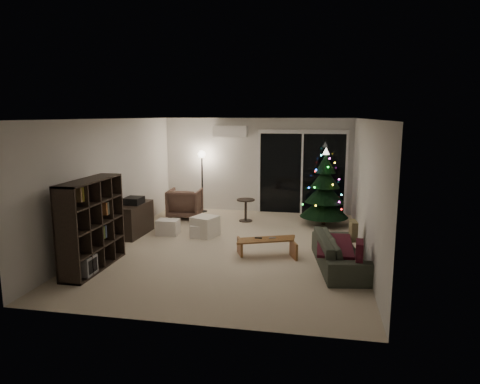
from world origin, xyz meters
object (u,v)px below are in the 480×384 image
at_px(coffee_table, 266,248).
at_px(christmas_tree, 325,187).
at_px(bookshelf, 82,224).
at_px(armchair, 185,203).
at_px(sofa, 340,252).
at_px(media_cabinet, 135,219).

relative_size(coffee_table, christmas_tree, 0.58).
bearing_deg(coffee_table, bookshelf, 179.14).
bearing_deg(coffee_table, armchair, 110.42).
relative_size(sofa, coffee_table, 1.76).
bearing_deg(media_cabinet, sofa, -14.41).
xyz_separation_m(sofa, christmas_tree, (-0.26, 2.87, 0.64)).
distance_m(media_cabinet, coffee_table, 3.13).
height_order(sofa, coffee_table, sofa).
bearing_deg(christmas_tree, media_cabinet, -158.07).
distance_m(media_cabinet, sofa, 4.48).
distance_m(sofa, christmas_tree, 2.96).
height_order(media_cabinet, coffee_table, media_cabinet).
distance_m(armchair, christmas_tree, 3.50).
height_order(bookshelf, sofa, bookshelf).
xyz_separation_m(bookshelf, christmas_tree, (4.04, 3.68, 0.15)).
xyz_separation_m(media_cabinet, coffee_table, (2.99, -0.90, -0.18)).
bearing_deg(media_cabinet, bookshelf, -88.23).
relative_size(bookshelf, media_cabinet, 1.39).
bearing_deg(christmas_tree, bookshelf, -137.62).
distance_m(media_cabinet, armchair, 1.83).
height_order(sofa, christmas_tree, christmas_tree).
xyz_separation_m(bookshelf, coffee_table, (2.99, 1.16, -0.60)).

